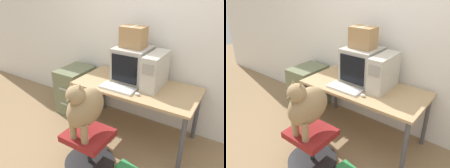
# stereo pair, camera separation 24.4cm
# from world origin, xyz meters

# --- Properties ---
(ground_plane) EXTENTS (12.00, 12.00, 0.00)m
(ground_plane) POSITION_xyz_m (0.00, 0.00, 0.00)
(ground_plane) COLOR #937551
(wall_back) EXTENTS (8.00, 0.05, 2.60)m
(wall_back) POSITION_xyz_m (0.00, 0.80, 1.30)
(wall_back) COLOR white
(wall_back) RESTS_ON ground_plane
(desk) EXTENTS (1.50, 0.74, 0.71)m
(desk) POSITION_xyz_m (0.00, 0.37, 0.64)
(desk) COLOR tan
(desk) RESTS_ON ground_plane
(crt_monitor) EXTENTS (0.41, 0.43, 0.43)m
(crt_monitor) POSITION_xyz_m (-0.12, 0.49, 0.93)
(crt_monitor) COLOR #B7B2A8
(crt_monitor) RESTS_ON desk
(pc_tower) EXTENTS (0.18, 0.48, 0.42)m
(pc_tower) POSITION_xyz_m (0.20, 0.45, 0.92)
(pc_tower) COLOR beige
(pc_tower) RESTS_ON desk
(keyboard) EXTENTS (0.43, 0.18, 0.03)m
(keyboard) POSITION_xyz_m (-0.14, 0.16, 0.73)
(keyboard) COLOR silver
(keyboard) RESTS_ON desk
(computer_mouse) EXTENTS (0.06, 0.04, 0.03)m
(computer_mouse) POSITION_xyz_m (0.13, 0.14, 0.73)
(computer_mouse) COLOR silver
(computer_mouse) RESTS_ON desk
(office_chair) EXTENTS (0.56, 0.56, 0.43)m
(office_chair) POSITION_xyz_m (-0.17, -0.39, 0.22)
(office_chair) COLOR #262628
(office_chair) RESTS_ON ground_plane
(dog) EXTENTS (0.26, 0.51, 0.63)m
(dog) POSITION_xyz_m (-0.17, -0.43, 0.76)
(dog) COLOR #9E7F56
(dog) RESTS_ON office_chair
(filing_cabinet) EXTENTS (0.40, 0.55, 0.69)m
(filing_cabinet) POSITION_xyz_m (-1.06, 0.44, 0.35)
(filing_cabinet) COLOR #6B7251
(filing_cabinet) RESTS_ON ground_plane
(cardboard_box) EXTENTS (0.29, 0.21, 0.25)m
(cardboard_box) POSITION_xyz_m (-0.12, 0.49, 1.27)
(cardboard_box) COLOR #A87F51
(cardboard_box) RESTS_ON crt_monitor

